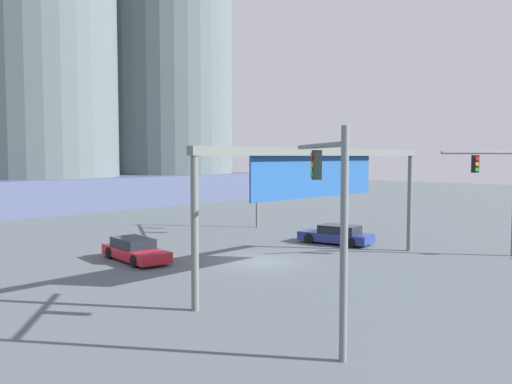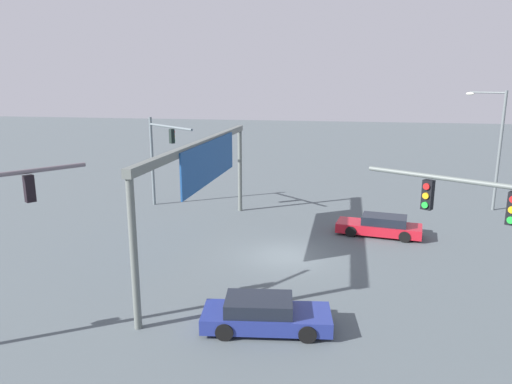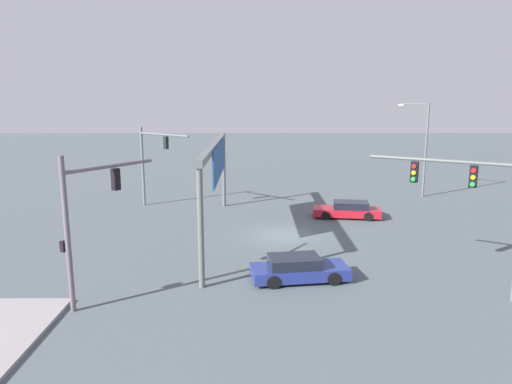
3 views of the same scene
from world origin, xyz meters
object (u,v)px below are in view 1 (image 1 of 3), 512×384
object	(u,v)px
traffic_signal_near_corner	(331,201)
traffic_signal_opposite_side	(264,171)
sedan_car_approaching	(337,235)
sedan_car_waiting_far	(135,250)
traffic_signal_cross_street	(501,184)

from	to	relation	value
traffic_signal_near_corner	traffic_signal_opposite_side	xyz separation A→B (m)	(16.76, 17.64, 0.21)
sedan_car_approaching	sedan_car_waiting_far	xyz separation A→B (m)	(-11.91, 4.75, 0.00)
traffic_signal_cross_street	sedan_car_approaching	world-z (taller)	traffic_signal_cross_street
traffic_signal_near_corner	traffic_signal_opposite_side	bearing A→B (deg)	-4.07
traffic_signal_near_corner	traffic_signal_cross_street	size ratio (longest dim) A/B	0.99
traffic_signal_cross_street	sedan_car_waiting_far	world-z (taller)	traffic_signal_cross_street
traffic_signal_opposite_side	sedan_car_waiting_far	size ratio (longest dim) A/B	1.25
traffic_signal_near_corner	traffic_signal_cross_street	world-z (taller)	traffic_signal_cross_street
traffic_signal_near_corner	sedan_car_approaching	bearing A→B (deg)	-17.05
traffic_signal_cross_street	sedan_car_approaching	bearing A→B (deg)	-40.09
sedan_car_approaching	sedan_car_waiting_far	world-z (taller)	same
traffic_signal_near_corner	sedan_car_waiting_far	distance (m)	15.72
traffic_signal_opposite_side	sedan_car_waiting_far	xyz separation A→B (m)	(-13.34, -2.75, -3.91)
traffic_signal_opposite_side	traffic_signal_cross_street	size ratio (longest dim) A/B	0.97
traffic_signal_near_corner	traffic_signal_cross_street	distance (m)	17.86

